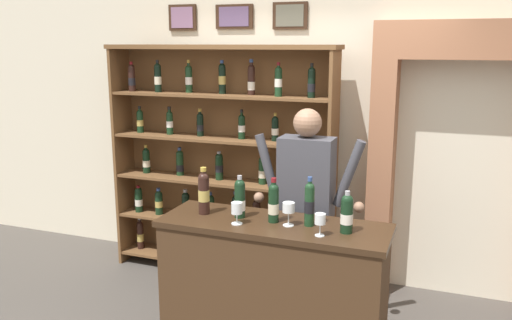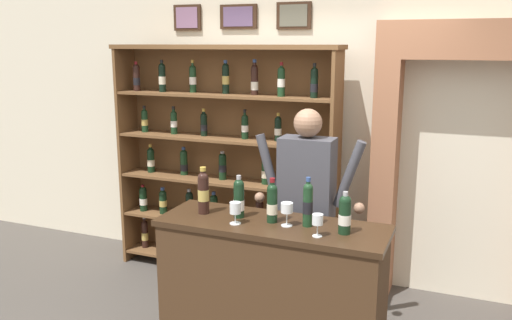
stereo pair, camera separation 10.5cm
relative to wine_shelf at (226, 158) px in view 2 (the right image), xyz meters
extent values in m
cube|color=beige|center=(0.78, 0.36, 0.47)|extent=(12.00, 0.16, 3.22)
cube|color=#382316|center=(-0.52, 0.27, 1.30)|extent=(0.29, 0.02, 0.25)
cube|color=gray|center=(-0.52, 0.26, 1.30)|extent=(0.23, 0.01, 0.20)
cube|color=#382316|center=(0.02, 0.27, 1.30)|extent=(0.37, 0.02, 0.22)
cube|color=#624D73|center=(0.02, 0.26, 1.30)|extent=(0.30, 0.01, 0.18)
cube|color=#382316|center=(0.57, 0.27, 1.30)|extent=(0.32, 0.02, 0.24)
cube|color=#616051|center=(0.57, 0.26, 1.30)|extent=(0.26, 0.01, 0.19)
cube|color=brown|center=(-1.06, -0.04, -0.04)|extent=(0.03, 0.34, 2.18)
cube|color=brown|center=(1.06, -0.04, -0.04)|extent=(0.03, 0.34, 2.18)
cube|color=brown|center=(0.00, 0.12, -0.04)|extent=(2.15, 0.02, 2.18)
cube|color=brown|center=(0.00, -0.04, -1.02)|extent=(2.09, 0.32, 0.02)
cylinder|color=black|center=(-0.91, -0.05, -0.88)|extent=(0.07, 0.07, 0.25)
sphere|color=black|center=(-0.91, -0.05, -0.75)|extent=(0.07, 0.07, 0.07)
cylinder|color=black|center=(-0.91, -0.05, -0.72)|extent=(0.03, 0.03, 0.08)
cylinder|color=#99999E|center=(-0.91, -0.05, -0.68)|extent=(0.03, 0.03, 0.03)
cylinder|color=tan|center=(-0.91, -0.05, -0.89)|extent=(0.07, 0.07, 0.08)
cylinder|color=black|center=(-0.62, -0.08, -0.89)|extent=(0.07, 0.07, 0.24)
sphere|color=black|center=(-0.62, -0.08, -0.76)|extent=(0.07, 0.07, 0.07)
cylinder|color=black|center=(-0.62, -0.08, -0.74)|extent=(0.03, 0.03, 0.06)
cylinder|color=#99999E|center=(-0.62, -0.08, -0.72)|extent=(0.03, 0.03, 0.03)
cylinder|color=beige|center=(-0.62, -0.08, -0.89)|extent=(0.07, 0.07, 0.08)
cylinder|color=#19381E|center=(-0.31, -0.01, -0.89)|extent=(0.07, 0.07, 0.24)
sphere|color=#19381E|center=(-0.31, -0.01, -0.76)|extent=(0.07, 0.07, 0.07)
cylinder|color=#19381E|center=(-0.31, -0.01, -0.74)|extent=(0.03, 0.03, 0.07)
cylinder|color=maroon|center=(-0.31, -0.01, -0.71)|extent=(0.03, 0.03, 0.03)
cylinder|color=black|center=(-0.31, -0.01, -0.91)|extent=(0.07, 0.07, 0.08)
cylinder|color=#19381E|center=(-0.03, -0.03, -0.89)|extent=(0.07, 0.07, 0.23)
sphere|color=#19381E|center=(-0.03, -0.03, -0.77)|extent=(0.07, 0.07, 0.07)
cylinder|color=#19381E|center=(-0.03, -0.03, -0.74)|extent=(0.03, 0.03, 0.07)
cylinder|color=maroon|center=(-0.03, -0.03, -0.72)|extent=(0.04, 0.04, 0.03)
cylinder|color=black|center=(-0.03, -0.03, -0.89)|extent=(0.07, 0.07, 0.07)
cylinder|color=black|center=(0.31, -0.07, -0.89)|extent=(0.07, 0.07, 0.23)
sphere|color=black|center=(0.31, -0.07, -0.77)|extent=(0.07, 0.07, 0.07)
cylinder|color=black|center=(0.31, -0.07, -0.74)|extent=(0.03, 0.03, 0.07)
cylinder|color=black|center=(0.31, -0.07, -0.72)|extent=(0.04, 0.04, 0.03)
cylinder|color=black|center=(0.31, -0.07, -0.92)|extent=(0.07, 0.07, 0.07)
cylinder|color=black|center=(0.61, -0.01, -0.89)|extent=(0.07, 0.07, 0.23)
sphere|color=black|center=(0.61, -0.01, -0.78)|extent=(0.07, 0.07, 0.07)
cylinder|color=black|center=(0.61, -0.01, -0.74)|extent=(0.03, 0.03, 0.08)
cylinder|color=maroon|center=(0.61, -0.01, -0.71)|extent=(0.03, 0.03, 0.03)
cylinder|color=black|center=(0.61, -0.01, -0.92)|extent=(0.07, 0.07, 0.07)
cylinder|color=black|center=(0.92, -0.04, -0.89)|extent=(0.07, 0.07, 0.23)
sphere|color=black|center=(0.92, -0.04, -0.77)|extent=(0.07, 0.07, 0.07)
cylinder|color=black|center=(0.92, -0.04, -0.75)|extent=(0.03, 0.03, 0.06)
cylinder|color=black|center=(0.92, -0.04, -0.73)|extent=(0.03, 0.03, 0.03)
cylinder|color=silver|center=(0.92, -0.04, -0.88)|extent=(0.07, 0.07, 0.07)
cube|color=brown|center=(0.00, -0.04, -0.62)|extent=(2.09, 0.32, 0.02)
cylinder|color=black|center=(-0.89, -0.07, -0.50)|extent=(0.08, 0.08, 0.21)
sphere|color=black|center=(-0.89, -0.07, -0.39)|extent=(0.07, 0.07, 0.07)
cylinder|color=black|center=(-0.89, -0.07, -0.37)|extent=(0.03, 0.03, 0.06)
cylinder|color=maroon|center=(-0.89, -0.07, -0.35)|extent=(0.03, 0.03, 0.03)
cylinder|color=silver|center=(-0.89, -0.07, -0.51)|extent=(0.08, 0.08, 0.07)
cylinder|color=black|center=(-0.66, -0.07, -0.51)|extent=(0.08, 0.08, 0.19)
sphere|color=black|center=(-0.66, -0.07, -0.40)|extent=(0.07, 0.07, 0.07)
cylinder|color=black|center=(-0.66, -0.07, -0.38)|extent=(0.04, 0.04, 0.07)
cylinder|color=navy|center=(-0.66, -0.07, -0.35)|extent=(0.04, 0.04, 0.03)
cylinder|color=tan|center=(-0.66, -0.07, -0.50)|extent=(0.08, 0.08, 0.06)
cylinder|color=black|center=(-0.38, -0.03, -0.50)|extent=(0.08, 0.08, 0.20)
sphere|color=black|center=(-0.38, -0.03, -0.40)|extent=(0.07, 0.07, 0.07)
cylinder|color=black|center=(-0.38, -0.03, -0.37)|extent=(0.03, 0.03, 0.07)
cylinder|color=#99999E|center=(-0.38, -0.03, -0.35)|extent=(0.04, 0.04, 0.03)
cylinder|color=silver|center=(-0.38, -0.03, -0.53)|extent=(0.08, 0.08, 0.06)
cylinder|color=black|center=(-0.11, -0.04, -0.50)|extent=(0.08, 0.08, 0.20)
sphere|color=black|center=(-0.11, -0.04, -0.40)|extent=(0.07, 0.07, 0.07)
cylinder|color=black|center=(-0.11, -0.04, -0.37)|extent=(0.03, 0.03, 0.07)
cylinder|color=navy|center=(-0.11, -0.04, -0.34)|extent=(0.04, 0.04, 0.03)
cylinder|color=silver|center=(-0.11, -0.04, -0.53)|extent=(0.08, 0.08, 0.06)
cylinder|color=black|center=(0.14, 0.00, -0.50)|extent=(0.08, 0.08, 0.21)
sphere|color=black|center=(0.14, 0.00, -0.39)|extent=(0.07, 0.07, 0.07)
cylinder|color=black|center=(0.14, 0.00, -0.35)|extent=(0.03, 0.03, 0.08)
cylinder|color=navy|center=(0.14, 0.00, -0.32)|extent=(0.04, 0.04, 0.03)
cylinder|color=silver|center=(0.14, 0.00, -0.51)|extent=(0.08, 0.08, 0.07)
cylinder|color=black|center=(0.36, -0.05, -0.50)|extent=(0.08, 0.08, 0.20)
sphere|color=black|center=(0.36, -0.05, -0.39)|extent=(0.07, 0.07, 0.07)
cylinder|color=black|center=(0.36, -0.05, -0.36)|extent=(0.03, 0.03, 0.08)
cylinder|color=navy|center=(0.36, -0.05, -0.33)|extent=(0.03, 0.03, 0.03)
cylinder|color=beige|center=(0.36, -0.05, -0.52)|extent=(0.08, 0.08, 0.07)
cylinder|color=black|center=(0.66, 0.00, -0.50)|extent=(0.08, 0.08, 0.21)
sphere|color=black|center=(0.66, 0.00, -0.39)|extent=(0.07, 0.07, 0.07)
cylinder|color=black|center=(0.66, 0.00, -0.35)|extent=(0.03, 0.03, 0.08)
cylinder|color=#B79338|center=(0.66, 0.00, -0.32)|extent=(0.03, 0.03, 0.03)
cylinder|color=tan|center=(0.66, 0.00, -0.52)|extent=(0.08, 0.08, 0.07)
cylinder|color=black|center=(0.90, -0.01, -0.50)|extent=(0.08, 0.08, 0.21)
sphere|color=black|center=(0.90, -0.01, -0.39)|extent=(0.07, 0.07, 0.07)
cylinder|color=black|center=(0.90, -0.01, -0.36)|extent=(0.03, 0.03, 0.06)
cylinder|color=#99999E|center=(0.90, -0.01, -0.34)|extent=(0.03, 0.03, 0.03)
cylinder|color=silver|center=(0.90, -0.01, -0.52)|extent=(0.08, 0.08, 0.07)
cube|color=brown|center=(0.00, -0.04, -0.21)|extent=(2.09, 0.32, 0.02)
cylinder|color=black|center=(-0.81, -0.04, -0.10)|extent=(0.07, 0.07, 0.20)
sphere|color=black|center=(-0.81, -0.04, 0.01)|extent=(0.07, 0.07, 0.07)
cylinder|color=black|center=(-0.81, -0.04, 0.04)|extent=(0.03, 0.03, 0.08)
cylinder|color=#B79338|center=(-0.81, -0.04, 0.07)|extent=(0.03, 0.03, 0.03)
cylinder|color=beige|center=(-0.81, -0.04, -0.11)|extent=(0.07, 0.07, 0.06)
cylinder|color=#19381E|center=(-0.45, 0.00, -0.10)|extent=(0.07, 0.07, 0.20)
sphere|color=#19381E|center=(-0.45, 0.00, 0.01)|extent=(0.07, 0.07, 0.07)
cylinder|color=#19381E|center=(-0.45, 0.00, 0.04)|extent=(0.03, 0.03, 0.07)
cylinder|color=navy|center=(-0.45, 0.00, 0.06)|extent=(0.04, 0.04, 0.03)
cylinder|color=black|center=(-0.45, 0.00, -0.13)|extent=(0.07, 0.07, 0.07)
cylinder|color=black|center=(-0.02, -0.03, -0.09)|extent=(0.07, 0.07, 0.21)
sphere|color=black|center=(-0.02, -0.03, 0.02)|extent=(0.07, 0.07, 0.07)
cylinder|color=black|center=(-0.02, -0.03, 0.04)|extent=(0.03, 0.03, 0.06)
cylinder|color=#99999E|center=(-0.02, -0.03, 0.06)|extent=(0.04, 0.04, 0.03)
cylinder|color=black|center=(-0.02, -0.03, -0.09)|extent=(0.07, 0.07, 0.07)
cylinder|color=#19381E|center=(0.42, -0.03, -0.09)|extent=(0.07, 0.07, 0.21)
sphere|color=#19381E|center=(0.42, -0.03, 0.02)|extent=(0.07, 0.07, 0.07)
cylinder|color=#19381E|center=(0.42, -0.03, 0.05)|extent=(0.03, 0.03, 0.07)
cylinder|color=#99999E|center=(0.42, -0.03, 0.07)|extent=(0.03, 0.03, 0.03)
cylinder|color=beige|center=(0.42, -0.03, -0.11)|extent=(0.07, 0.07, 0.07)
cylinder|color=black|center=(0.84, -0.08, -0.10)|extent=(0.07, 0.07, 0.21)
sphere|color=black|center=(0.84, -0.08, 0.01)|extent=(0.07, 0.07, 0.07)
cylinder|color=black|center=(0.84, -0.08, 0.05)|extent=(0.03, 0.03, 0.08)
cylinder|color=#B79338|center=(0.84, -0.08, 0.08)|extent=(0.03, 0.03, 0.03)
cylinder|color=silver|center=(0.84, -0.08, -0.11)|extent=(0.07, 0.07, 0.07)
cube|color=brown|center=(0.00, -0.04, 0.19)|extent=(2.09, 0.32, 0.02)
cylinder|color=#19381E|center=(-0.86, -0.04, 0.30)|extent=(0.06, 0.06, 0.19)
sphere|color=#19381E|center=(-0.86, -0.04, 0.39)|extent=(0.06, 0.06, 0.06)
cylinder|color=#19381E|center=(-0.86, -0.04, 0.42)|extent=(0.03, 0.03, 0.07)
cylinder|color=black|center=(-0.86, -0.04, 0.45)|extent=(0.03, 0.03, 0.03)
cylinder|color=tan|center=(-0.86, -0.04, 0.30)|extent=(0.07, 0.07, 0.06)
cylinder|color=#19381E|center=(-0.53, -0.04, 0.30)|extent=(0.06, 0.06, 0.19)
sphere|color=#19381E|center=(-0.53, -0.04, 0.40)|extent=(0.06, 0.06, 0.06)
cylinder|color=#19381E|center=(-0.53, -0.04, 0.43)|extent=(0.03, 0.03, 0.08)
cylinder|color=black|center=(-0.53, -0.04, 0.46)|extent=(0.03, 0.03, 0.03)
cylinder|color=silver|center=(-0.53, -0.04, 0.30)|extent=(0.07, 0.07, 0.06)
cylinder|color=black|center=(-0.21, -0.02, 0.30)|extent=(0.06, 0.06, 0.18)
sphere|color=black|center=(-0.21, -0.02, 0.39)|extent=(0.06, 0.06, 0.06)
cylinder|color=black|center=(-0.21, -0.02, 0.42)|extent=(0.03, 0.03, 0.07)
cylinder|color=#B79338|center=(-0.21, -0.02, 0.45)|extent=(0.03, 0.03, 0.03)
cylinder|color=black|center=(-0.21, -0.02, 0.28)|extent=(0.07, 0.07, 0.06)
cylinder|color=black|center=(0.21, -0.03, 0.30)|extent=(0.06, 0.06, 0.19)
sphere|color=black|center=(0.21, -0.03, 0.40)|extent=(0.06, 0.06, 0.06)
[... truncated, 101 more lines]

